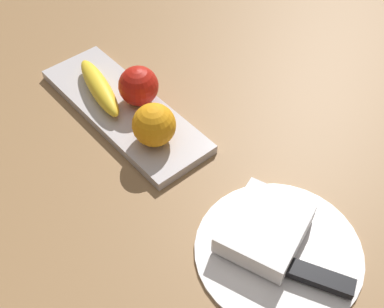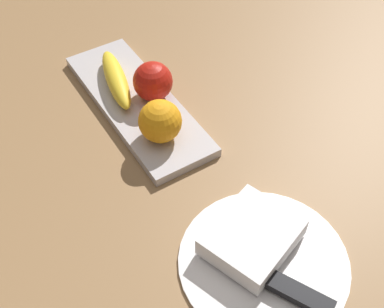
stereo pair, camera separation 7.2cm
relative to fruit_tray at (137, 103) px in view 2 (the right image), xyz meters
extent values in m
plane|color=olive|center=(-0.02, 0.03, -0.01)|extent=(2.40, 2.40, 0.00)
cube|color=#BDB6B8|center=(0.00, 0.00, 0.00)|extent=(0.34, 0.12, 0.02)
sphere|color=#B21910|center=(-0.01, -0.03, 0.04)|extent=(0.07, 0.07, 0.07)
ellipsoid|color=yellow|center=(0.05, 0.01, 0.02)|extent=(0.16, 0.07, 0.03)
sphere|color=orange|center=(-0.10, 0.01, 0.04)|extent=(0.07, 0.07, 0.07)
cylinder|color=white|center=(-0.36, 0.00, 0.00)|extent=(0.23, 0.23, 0.01)
cube|color=white|center=(-0.33, 0.00, 0.02)|extent=(0.13, 0.14, 0.03)
cube|color=silver|center=(-0.36, 0.02, 0.00)|extent=(0.14, 0.09, 0.00)
cube|color=black|center=(-0.42, 0.00, 0.01)|extent=(0.09, 0.06, 0.01)
camera|label=1|loc=(-0.54, 0.31, 0.57)|focal=46.22mm
camera|label=2|loc=(-0.58, 0.25, 0.57)|focal=46.22mm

